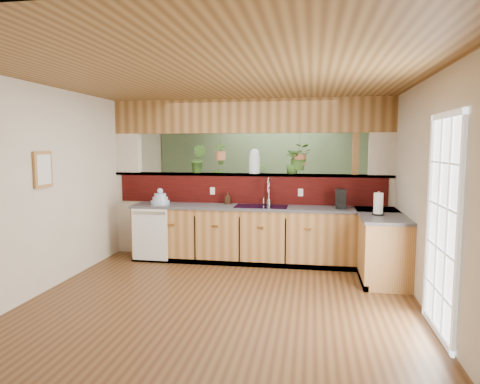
% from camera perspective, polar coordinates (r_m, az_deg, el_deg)
% --- Properties ---
extents(ground, '(4.60, 7.00, 0.01)m').
position_cam_1_polar(ground, '(6.00, -0.73, -11.70)').
color(ground, '#533319').
rests_on(ground, ground).
extents(ceiling, '(4.60, 7.00, 0.01)m').
position_cam_1_polar(ceiling, '(5.77, -0.77, 13.72)').
color(ceiling, brown).
rests_on(ceiling, ground).
extents(wall_back, '(4.60, 0.02, 2.60)m').
position_cam_1_polar(wall_back, '(9.20, 3.18, 2.76)').
color(wall_back, beige).
rests_on(wall_back, ground).
extents(wall_front, '(4.60, 0.02, 2.60)m').
position_cam_1_polar(wall_front, '(2.42, -15.96, -6.96)').
color(wall_front, beige).
rests_on(wall_front, ground).
extents(wall_left, '(0.02, 7.00, 2.60)m').
position_cam_1_polar(wall_left, '(6.56, -20.94, 1.01)').
color(wall_left, beige).
rests_on(wall_left, ground).
extents(wall_right, '(0.02, 7.00, 2.60)m').
position_cam_1_polar(wall_right, '(5.79, 22.26, 0.33)').
color(wall_right, beige).
rests_on(wall_right, ground).
extents(pass_through_partition, '(4.60, 0.21, 2.60)m').
position_cam_1_polar(pass_through_partition, '(7.07, 1.45, 0.87)').
color(pass_through_partition, beige).
rests_on(pass_through_partition, ground).
extents(pass_through_ledge, '(4.60, 0.21, 0.04)m').
position_cam_1_polar(pass_through_ledge, '(7.06, 1.22, 2.32)').
color(pass_through_ledge, brown).
rests_on(pass_through_ledge, ground).
extents(header_beam, '(4.60, 0.15, 0.55)m').
position_cam_1_polar(header_beam, '(7.06, 1.24, 10.08)').
color(header_beam, brown).
rests_on(header_beam, ground).
extents(sage_backwall, '(4.55, 0.02, 2.55)m').
position_cam_1_polar(sage_backwall, '(9.18, 3.17, 2.75)').
color(sage_backwall, '#57714D').
rests_on(sage_backwall, ground).
extents(countertop, '(4.14, 1.52, 0.90)m').
position_cam_1_polar(countertop, '(6.64, 7.79, -6.01)').
color(countertop, '#9D6A36').
rests_on(countertop, ground).
extents(dishwasher, '(0.58, 0.03, 0.82)m').
position_cam_1_polar(dishwasher, '(6.91, -11.95, -5.55)').
color(dishwasher, white).
rests_on(dishwasher, ground).
extents(navy_sink, '(0.82, 0.50, 0.18)m').
position_cam_1_polar(navy_sink, '(6.72, 2.86, -2.59)').
color(navy_sink, black).
rests_on(navy_sink, countertop).
extents(french_door, '(0.06, 1.02, 2.16)m').
position_cam_1_polar(french_door, '(4.57, 25.30, -4.41)').
color(french_door, white).
rests_on(french_door, ground).
extents(framed_print, '(0.04, 0.35, 0.45)m').
position_cam_1_polar(framed_print, '(5.85, -24.77, 2.74)').
color(framed_print, '#9D6A36').
rests_on(framed_print, wall_left).
extents(faucet, '(0.19, 0.19, 0.44)m').
position_cam_1_polar(faucet, '(6.83, 3.80, 0.22)').
color(faucet, '#B7B7B2').
rests_on(faucet, countertop).
extents(dish_stack, '(0.30, 0.30, 0.27)m').
position_cam_1_polar(dish_stack, '(7.02, -10.59, -0.98)').
color(dish_stack, '#A4B4D3').
rests_on(dish_stack, countertop).
extents(soap_dispenser, '(0.09, 0.09, 0.20)m').
position_cam_1_polar(soap_dispenser, '(6.96, -1.64, -0.80)').
color(soap_dispenser, '#382414').
rests_on(soap_dispenser, countertop).
extents(coffee_maker, '(0.16, 0.26, 0.29)m').
position_cam_1_polar(coffee_maker, '(6.65, 13.28, -0.98)').
color(coffee_maker, black).
rests_on(coffee_maker, countertop).
extents(paper_towel, '(0.15, 0.15, 0.33)m').
position_cam_1_polar(paper_towel, '(6.13, 17.96, -1.58)').
color(paper_towel, black).
rests_on(paper_towel, countertop).
extents(glass_jar, '(0.18, 0.18, 0.40)m').
position_cam_1_polar(glass_jar, '(7.04, 1.92, 4.13)').
color(glass_jar, silver).
rests_on(glass_jar, pass_through_ledge).
extents(ledge_plant_left, '(0.27, 0.23, 0.47)m').
position_cam_1_polar(ledge_plant_left, '(7.23, -5.59, 4.42)').
color(ledge_plant_left, '#30551D').
rests_on(ledge_plant_left, pass_through_ledge).
extents(ledge_plant_right, '(0.22, 0.22, 0.38)m').
position_cam_1_polar(ledge_plant_right, '(6.98, 6.98, 3.97)').
color(ledge_plant_right, '#30551D').
rests_on(ledge_plant_right, pass_through_ledge).
extents(hanging_plant_a, '(0.20, 0.17, 0.48)m').
position_cam_1_polar(hanging_plant_a, '(7.13, -2.62, 6.05)').
color(hanging_plant_a, brown).
rests_on(hanging_plant_a, header_beam).
extents(hanging_plant_b, '(0.42, 0.38, 0.55)m').
position_cam_1_polar(hanging_plant_b, '(6.98, 7.96, 6.13)').
color(hanging_plant_b, brown).
rests_on(hanging_plant_b, header_beam).
extents(shelving_console, '(1.37, 0.45, 0.90)m').
position_cam_1_polar(shelving_console, '(9.10, 0.04, -2.33)').
color(shelving_console, black).
rests_on(shelving_console, ground).
extents(shelf_plant_a, '(0.23, 0.17, 0.40)m').
position_cam_1_polar(shelf_plant_a, '(9.12, -2.91, 1.80)').
color(shelf_plant_a, '#30551D').
rests_on(shelf_plant_a, shelving_console).
extents(shelf_plant_b, '(0.32, 0.32, 0.52)m').
position_cam_1_polar(shelf_plant_b, '(8.96, 2.49, 2.10)').
color(shelf_plant_b, '#30551D').
rests_on(shelf_plant_b, shelving_console).
extents(floor_plant, '(0.77, 0.73, 0.68)m').
position_cam_1_polar(floor_plant, '(7.91, 11.87, -4.93)').
color(floor_plant, '#30551D').
rests_on(floor_plant, ground).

